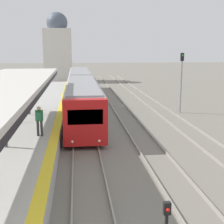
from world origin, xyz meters
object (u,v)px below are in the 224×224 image
Objects in this scene: person_on_platform at (39,119)px; signal_post_near at (167,223)px; signal_mast_far at (181,76)px; train_near at (81,88)px.

person_on_platform is 1.01× the size of signal_post_near.
signal_post_near is at bearing -109.66° from signal_mast_far.
person_on_platform is 15.15m from signal_mast_far.
signal_mast_far reaches higher than train_near.
signal_post_near is 0.31× the size of signal_mast_far.
signal_mast_far is (6.90, 19.31, 2.31)m from signal_post_near.
person_on_platform is 0.31× the size of signal_mast_far.
person_on_platform is at bearing 115.43° from signal_post_near.
signal_post_near is at bearing -64.57° from person_on_platform.
signal_mast_far is (8.83, -5.05, 1.65)m from train_near.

